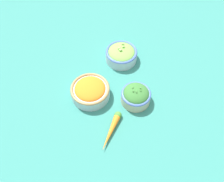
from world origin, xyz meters
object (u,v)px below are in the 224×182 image
object	(u,v)px
bowl_broccoli	(136,95)
bowl_lettuce	(121,54)
bowl_carrots	(90,91)
loose_carrot	(112,130)

from	to	relation	value
bowl_broccoli	bowl_lettuce	size ratio (longest dim) A/B	0.84
bowl_carrots	loose_carrot	size ratio (longest dim) A/B	0.94
bowl_broccoli	loose_carrot	world-z (taller)	bowl_broccoli
bowl_broccoli	bowl_carrots	bearing A→B (deg)	-66.40
bowl_broccoli	bowl_lettuce	world-z (taller)	bowl_broccoli
bowl_lettuce	loose_carrot	world-z (taller)	bowl_lettuce
bowl_carrots	bowl_lettuce	size ratio (longest dim) A/B	1.12
bowl_carrots	bowl_lettuce	xyz separation A→B (m)	(-0.24, 0.01, 0.00)
bowl_broccoli	loose_carrot	bearing A→B (deg)	-3.61
bowl_broccoli	bowl_lettuce	xyz separation A→B (m)	(-0.17, -0.16, -0.00)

